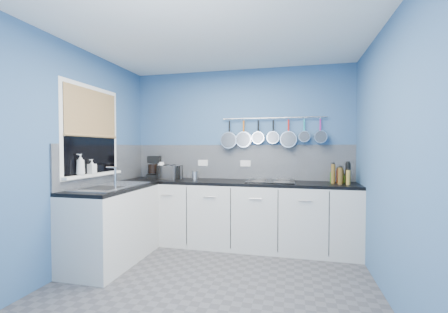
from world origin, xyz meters
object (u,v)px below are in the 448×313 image
at_px(paper_towel, 160,170).
at_px(canister, 195,176).
at_px(soap_bottle_a, 81,165).
at_px(coffee_maker, 154,167).
at_px(toaster, 170,172).
at_px(hob, 271,181).
at_px(soap_bottle_b, 92,167).

distance_m(paper_towel, canister, 0.57).
height_order(soap_bottle_a, canister, soap_bottle_a).
relative_size(soap_bottle_a, coffee_maker, 0.71).
bearing_deg(soap_bottle_a, coffee_maker, 77.08).
bearing_deg(canister, toaster, -179.96).
bearing_deg(soap_bottle_a, paper_towel, 73.21).
bearing_deg(toaster, hob, 19.96).
relative_size(soap_bottle_a, toaster, 0.77).
xyz_separation_m(toaster, canister, (0.39, 0.00, -0.04)).
xyz_separation_m(coffee_maker, canister, (0.66, -0.04, -0.11)).
xyz_separation_m(paper_towel, canister, (0.56, -0.07, -0.06)).
bearing_deg(soap_bottle_b, hob, 26.66).
bearing_deg(hob, soap_bottle_a, -149.21).
bearing_deg(coffee_maker, toaster, -23.45).
bearing_deg(soap_bottle_a, toaster, 64.81).
bearing_deg(toaster, coffee_maker, -169.43).
relative_size(toaster, hob, 0.49).
xyz_separation_m(soap_bottle_a, paper_towel, (0.37, 1.24, -0.15)).
distance_m(canister, hob, 1.08).
bearing_deg(paper_towel, hob, -1.18).
xyz_separation_m(soap_bottle_a, coffee_maker, (0.28, 1.21, -0.10)).
bearing_deg(hob, coffee_maker, 179.83).
distance_m(soap_bottle_b, hob, 2.27).
bearing_deg(soap_bottle_a, hob, 30.79).
bearing_deg(canister, soap_bottle_b, -133.69).
relative_size(canister, hob, 0.19).
relative_size(soap_bottle_a, soap_bottle_b, 1.39).
height_order(paper_towel, hob, paper_towel).
xyz_separation_m(paper_towel, toaster, (0.18, -0.07, -0.02)).
relative_size(soap_bottle_a, paper_towel, 0.98).
relative_size(soap_bottle_b, toaster, 0.55).
height_order(soap_bottle_b, hob, soap_bottle_b).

